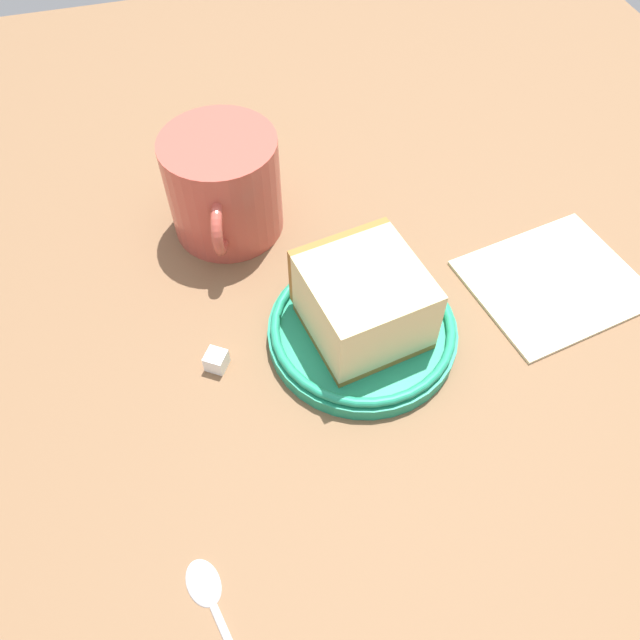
{
  "coord_description": "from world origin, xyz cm",
  "views": [
    {
      "loc": [
        2.95,
        27.74,
        39.41
      ],
      "look_at": [
        -4.3,
        1.75,
        3.0
      ],
      "focal_mm": 34.7,
      "sensor_mm": 36.0,
      "label": 1
    }
  ],
  "objects_px": {
    "folded_napkin": "(554,281)",
    "sugar_cube": "(216,360)",
    "small_plate": "(362,330)",
    "teaspoon": "(216,612)",
    "cake_slice": "(363,301)",
    "tea_mug": "(226,185)"
  },
  "relations": [
    {
      "from": "folded_napkin",
      "to": "sugar_cube",
      "type": "bearing_deg",
      "value": 1.02
    },
    {
      "from": "tea_mug",
      "to": "sugar_cube",
      "type": "xyz_separation_m",
      "value": [
        0.04,
        0.14,
        -0.04
      ]
    },
    {
      "from": "small_plate",
      "to": "cake_slice",
      "type": "relative_size",
      "value": 1.48
    },
    {
      "from": "teaspoon",
      "to": "small_plate",
      "type": "bearing_deg",
      "value": -130.79
    },
    {
      "from": "cake_slice",
      "to": "small_plate",
      "type": "bearing_deg",
      "value": 99.93
    },
    {
      "from": "tea_mug",
      "to": "teaspoon",
      "type": "height_order",
      "value": "tea_mug"
    },
    {
      "from": "small_plate",
      "to": "sugar_cube",
      "type": "xyz_separation_m",
      "value": [
        0.11,
        -0.0,
        -0.0
      ]
    },
    {
      "from": "cake_slice",
      "to": "teaspoon",
      "type": "xyz_separation_m",
      "value": [
        0.14,
        0.17,
        -0.04
      ]
    },
    {
      "from": "tea_mug",
      "to": "folded_napkin",
      "type": "height_order",
      "value": "tea_mug"
    },
    {
      "from": "small_plate",
      "to": "sugar_cube",
      "type": "height_order",
      "value": "small_plate"
    },
    {
      "from": "sugar_cube",
      "to": "cake_slice",
      "type": "bearing_deg",
      "value": 179.43
    },
    {
      "from": "small_plate",
      "to": "folded_napkin",
      "type": "height_order",
      "value": "small_plate"
    },
    {
      "from": "tea_mug",
      "to": "sugar_cube",
      "type": "height_order",
      "value": "tea_mug"
    },
    {
      "from": "small_plate",
      "to": "folded_napkin",
      "type": "relative_size",
      "value": 1.08
    },
    {
      "from": "folded_napkin",
      "to": "sugar_cube",
      "type": "relative_size",
      "value": 9.11
    },
    {
      "from": "cake_slice",
      "to": "folded_napkin",
      "type": "relative_size",
      "value": 0.73
    },
    {
      "from": "folded_napkin",
      "to": "teaspoon",
      "type": "bearing_deg",
      "value": 29.16
    },
    {
      "from": "small_plate",
      "to": "cake_slice",
      "type": "xyz_separation_m",
      "value": [
        0.0,
        -0.0,
        0.03
      ]
    },
    {
      "from": "cake_slice",
      "to": "teaspoon",
      "type": "relative_size",
      "value": 0.82
    },
    {
      "from": "cake_slice",
      "to": "folded_napkin",
      "type": "bearing_deg",
      "value": -177.94
    },
    {
      "from": "cake_slice",
      "to": "teaspoon",
      "type": "height_order",
      "value": "cake_slice"
    },
    {
      "from": "folded_napkin",
      "to": "cake_slice",
      "type": "bearing_deg",
      "value": 2.06
    }
  ]
}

